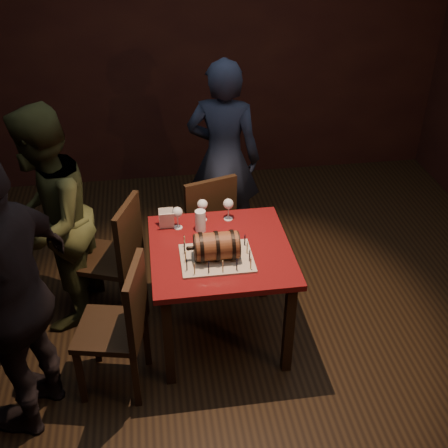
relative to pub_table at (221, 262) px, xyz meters
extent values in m
plane|color=black|center=(0.06, -0.08, -0.64)|extent=(5.00, 5.00, 0.00)
cube|color=black|center=(0.06, 2.42, 0.76)|extent=(5.00, 0.04, 2.80)
cube|color=#4D0C10|center=(0.00, 0.00, 0.09)|extent=(0.90, 0.90, 0.04)
cube|color=black|center=(-0.38, -0.38, -0.29)|extent=(0.06, 0.06, 0.71)
cube|color=black|center=(0.38, -0.38, -0.29)|extent=(0.06, 0.06, 0.71)
cube|color=black|center=(-0.38, 0.38, -0.29)|extent=(0.06, 0.06, 0.71)
cube|color=black|center=(0.38, 0.38, -0.29)|extent=(0.06, 0.06, 0.71)
cube|color=#A89A87|center=(-0.04, -0.11, 0.12)|extent=(0.45, 0.35, 0.01)
cylinder|color=brown|center=(-0.04, -0.11, 0.21)|extent=(0.26, 0.17, 0.17)
cylinder|color=black|center=(-0.14, -0.11, 0.21)|extent=(0.02, 0.19, 0.19)
cylinder|color=black|center=(-0.04, -0.11, 0.21)|extent=(0.02, 0.19, 0.19)
cylinder|color=black|center=(0.06, -0.11, 0.21)|extent=(0.02, 0.19, 0.19)
cylinder|color=black|center=(-0.17, -0.11, 0.21)|extent=(0.01, 0.17, 0.17)
cylinder|color=black|center=(0.09, -0.11, 0.21)|extent=(0.01, 0.17, 0.17)
cylinder|color=black|center=(-0.19, -0.11, 0.21)|extent=(0.04, 0.02, 0.02)
sphere|color=black|center=(-0.21, -0.11, 0.21)|extent=(0.03, 0.03, 0.03)
cylinder|color=#DECD84|center=(-0.19, -0.26, 0.16)|extent=(0.01, 0.01, 0.08)
cylinder|color=black|center=(-0.19, -0.26, 0.21)|extent=(0.00, 0.00, 0.01)
cylinder|color=black|center=(-0.11, -0.26, 0.16)|extent=(0.01, 0.01, 0.08)
cylinder|color=black|center=(-0.11, -0.26, 0.21)|extent=(0.00, 0.00, 0.01)
cylinder|color=#DECD84|center=(-0.02, -0.26, 0.16)|extent=(0.01, 0.01, 0.08)
cylinder|color=black|center=(-0.02, -0.26, 0.21)|extent=(0.00, 0.00, 0.01)
cylinder|color=black|center=(0.06, -0.26, 0.16)|extent=(0.01, 0.01, 0.08)
cylinder|color=black|center=(0.06, -0.26, 0.21)|extent=(0.00, 0.00, 0.01)
cylinder|color=#DECD84|center=(0.15, -0.26, 0.16)|extent=(0.01, 0.01, 0.08)
cylinder|color=black|center=(0.15, -0.26, 0.21)|extent=(0.00, 0.00, 0.01)
cylinder|color=black|center=(0.16, -0.18, 0.16)|extent=(0.01, 0.01, 0.08)
cylinder|color=black|center=(0.16, -0.18, 0.21)|extent=(0.00, 0.00, 0.01)
cylinder|color=#DECD84|center=(0.16, -0.09, 0.16)|extent=(0.01, 0.01, 0.08)
cylinder|color=black|center=(0.16, -0.09, 0.21)|extent=(0.00, 0.00, 0.01)
cylinder|color=black|center=(0.16, -0.01, 0.16)|extent=(0.01, 0.01, 0.08)
cylinder|color=black|center=(0.16, -0.01, 0.21)|extent=(0.00, 0.00, 0.01)
cylinder|color=#DECD84|center=(0.11, 0.03, 0.16)|extent=(0.01, 0.01, 0.08)
cylinder|color=black|center=(0.11, 0.03, 0.21)|extent=(0.00, 0.00, 0.01)
cylinder|color=black|center=(0.03, 0.03, 0.16)|extent=(0.01, 0.01, 0.08)
cylinder|color=black|center=(0.03, 0.03, 0.21)|extent=(0.00, 0.00, 0.01)
cylinder|color=#DECD84|center=(-0.06, 0.03, 0.16)|extent=(0.01, 0.01, 0.08)
cylinder|color=black|center=(-0.06, 0.03, 0.21)|extent=(0.00, 0.00, 0.01)
cylinder|color=black|center=(-0.14, 0.03, 0.16)|extent=(0.01, 0.01, 0.08)
cylinder|color=black|center=(-0.14, 0.03, 0.21)|extent=(0.00, 0.00, 0.01)
cylinder|color=#DECD84|center=(-0.23, 0.03, 0.16)|extent=(0.01, 0.01, 0.08)
cylinder|color=black|center=(-0.23, 0.03, 0.21)|extent=(0.00, 0.00, 0.01)
cylinder|color=black|center=(-0.23, -0.04, 0.16)|extent=(0.01, 0.01, 0.08)
cylinder|color=black|center=(-0.23, -0.04, 0.21)|extent=(0.00, 0.00, 0.01)
cylinder|color=#DECD84|center=(-0.23, -0.13, 0.16)|extent=(0.01, 0.01, 0.08)
cylinder|color=black|center=(-0.23, -0.13, 0.21)|extent=(0.00, 0.00, 0.01)
cylinder|color=black|center=(-0.23, -0.21, 0.16)|extent=(0.01, 0.01, 0.08)
cylinder|color=black|center=(-0.23, -0.21, 0.21)|extent=(0.00, 0.00, 0.01)
cylinder|color=silver|center=(-0.25, 0.28, 0.11)|extent=(0.06, 0.06, 0.01)
cylinder|color=silver|center=(-0.25, 0.28, 0.16)|extent=(0.01, 0.01, 0.09)
sphere|color=silver|center=(-0.25, 0.28, 0.23)|extent=(0.07, 0.07, 0.07)
sphere|color=#591114|center=(-0.25, 0.28, 0.23)|extent=(0.05, 0.05, 0.05)
cylinder|color=silver|center=(-0.07, 0.35, 0.11)|extent=(0.06, 0.06, 0.01)
cylinder|color=silver|center=(-0.07, 0.35, 0.16)|extent=(0.01, 0.01, 0.09)
sphere|color=silver|center=(-0.07, 0.35, 0.23)|extent=(0.07, 0.07, 0.07)
cylinder|color=silver|center=(0.10, 0.33, 0.11)|extent=(0.06, 0.06, 0.01)
cylinder|color=silver|center=(0.10, 0.33, 0.16)|extent=(0.01, 0.01, 0.09)
sphere|color=silver|center=(0.10, 0.33, 0.23)|extent=(0.07, 0.07, 0.07)
sphere|color=#BF594C|center=(0.10, 0.33, 0.23)|extent=(0.05, 0.05, 0.05)
cylinder|color=silver|center=(-0.10, 0.23, 0.18)|extent=(0.07, 0.07, 0.15)
cylinder|color=#9E5414|center=(-0.10, 0.23, 0.17)|extent=(0.06, 0.06, 0.11)
cylinder|color=white|center=(-0.10, 0.23, 0.23)|extent=(0.06, 0.06, 0.02)
cube|color=black|center=(-0.04, 0.75, -0.19)|extent=(0.50, 0.50, 0.04)
cube|color=black|center=(0.07, 0.96, -0.43)|extent=(0.04, 0.04, 0.43)
cube|color=black|center=(-0.25, 0.87, -0.43)|extent=(0.04, 0.04, 0.43)
cube|color=black|center=(0.17, 0.64, -0.43)|extent=(0.04, 0.04, 0.43)
cube|color=black|center=(-0.15, 0.54, -0.43)|extent=(0.04, 0.04, 0.43)
cube|color=black|center=(0.01, 0.58, 0.06)|extent=(0.39, 0.15, 0.46)
cube|color=black|center=(-0.76, 0.39, -0.19)|extent=(0.52, 0.52, 0.04)
cube|color=black|center=(-0.85, 0.61, -0.43)|extent=(0.04, 0.04, 0.43)
cube|color=black|center=(-0.98, 0.30, -0.43)|extent=(0.04, 0.04, 0.43)
cube|color=black|center=(-0.54, 0.49, -0.43)|extent=(0.04, 0.04, 0.43)
cube|color=black|center=(-0.66, 0.17, -0.43)|extent=(0.04, 0.04, 0.43)
cube|color=black|center=(-0.59, 0.33, 0.06)|extent=(0.18, 0.39, 0.46)
cube|color=black|center=(-0.72, -0.33, -0.19)|extent=(0.48, 0.48, 0.04)
cube|color=black|center=(-0.85, -0.13, -0.43)|extent=(0.04, 0.04, 0.43)
cube|color=black|center=(-0.92, -0.46, -0.43)|extent=(0.04, 0.04, 0.43)
cube|color=black|center=(-0.52, -0.20, -0.43)|extent=(0.04, 0.04, 0.43)
cube|color=black|center=(-0.59, -0.54, -0.43)|extent=(0.04, 0.04, 0.43)
cube|color=black|center=(-0.55, -0.37, 0.06)|extent=(0.13, 0.40, 0.46)
imported|color=#1C2338|center=(0.19, 1.14, 0.18)|extent=(0.69, 0.56, 1.63)
imported|color=#33381C|center=(-1.11, 0.39, 0.17)|extent=(0.76, 0.89, 1.61)
imported|color=black|center=(-1.19, -0.48, 0.25)|extent=(0.79, 1.13, 1.77)
camera|label=1|loc=(-0.40, -2.90, 2.21)|focal=45.00mm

